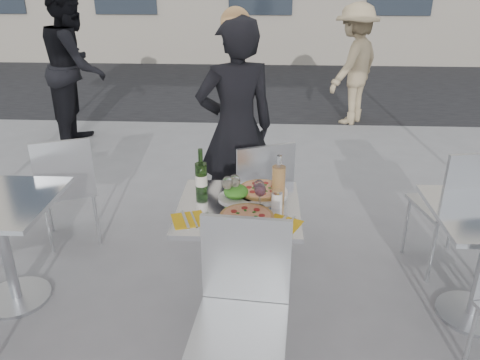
# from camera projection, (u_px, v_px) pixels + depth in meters

# --- Properties ---
(ground) EXTENTS (80.00, 80.00, 0.00)m
(ground) POSITION_uv_depth(u_px,v_px,m) (239.00, 307.00, 3.08)
(ground) COLOR slate
(street_asphalt) EXTENTS (24.00, 5.00, 0.00)m
(street_asphalt) POSITION_uv_depth(u_px,v_px,m) (258.00, 84.00, 8.99)
(street_asphalt) COLOR black
(street_asphalt) RESTS_ON ground
(main_table) EXTENTS (0.72, 0.72, 0.75)m
(main_table) POSITION_uv_depth(u_px,v_px,m) (239.00, 236.00, 2.86)
(main_table) COLOR #B7BABF
(main_table) RESTS_ON ground
(side_table_left) EXTENTS (0.72, 0.72, 0.75)m
(side_table_left) POSITION_uv_depth(u_px,v_px,m) (1.00, 230.00, 2.93)
(side_table_left) COLOR #B7BABF
(side_table_left) RESTS_ON ground
(chair_far) EXTENTS (0.56, 0.57, 0.94)m
(chair_far) POSITION_uv_depth(u_px,v_px,m) (259.00, 190.00, 3.42)
(chair_far) COLOR silver
(chair_far) RESTS_ON ground
(chair_near) EXTENTS (0.48, 0.49, 0.97)m
(chair_near) POSITION_uv_depth(u_px,v_px,m) (242.00, 301.00, 2.25)
(chair_near) COLOR silver
(chair_near) RESTS_ON ground
(side_chair_lfar) EXTENTS (0.55, 0.56, 0.92)m
(side_chair_lfar) POSITION_uv_depth(u_px,v_px,m) (67.00, 183.00, 3.57)
(side_chair_lfar) COLOR silver
(side_chair_lfar) RESTS_ON ground
(side_chair_rfar) EXTENTS (0.53, 0.54, 0.98)m
(side_chair_rfar) POSITION_uv_depth(u_px,v_px,m) (460.00, 202.00, 3.19)
(side_chair_rfar) COLOR silver
(side_chair_rfar) RESTS_ON ground
(woman_diner) EXTENTS (0.74, 0.60, 1.74)m
(woman_diner) POSITION_uv_depth(u_px,v_px,m) (236.00, 129.00, 3.71)
(woman_diner) COLOR black
(woman_diner) RESTS_ON ground
(pedestrian_a) EXTENTS (0.89, 1.05, 1.91)m
(pedestrian_a) POSITION_uv_depth(u_px,v_px,m) (75.00, 67.00, 5.64)
(pedestrian_a) COLOR black
(pedestrian_a) RESTS_ON ground
(pedestrian_b) EXTENTS (1.11, 1.22, 1.64)m
(pedestrian_b) POSITION_uv_depth(u_px,v_px,m) (354.00, 65.00, 6.46)
(pedestrian_b) COLOR tan
(pedestrian_b) RESTS_ON ground
(pizza_near) EXTENTS (0.31, 0.31, 0.02)m
(pizza_near) POSITION_uv_depth(u_px,v_px,m) (247.00, 217.00, 2.63)
(pizza_near) COLOR tan
(pizza_near) RESTS_ON main_table
(pizza_far) EXTENTS (0.33, 0.33, 0.03)m
(pizza_far) POSITION_uv_depth(u_px,v_px,m) (262.00, 191.00, 2.93)
(pizza_far) COLOR white
(pizza_far) RESTS_ON main_table
(salad_plate) EXTENTS (0.22, 0.22, 0.09)m
(salad_plate) POSITION_uv_depth(u_px,v_px,m) (236.00, 193.00, 2.85)
(salad_plate) COLOR white
(salad_plate) RESTS_ON main_table
(wine_bottle) EXTENTS (0.07, 0.08, 0.29)m
(wine_bottle) POSITION_uv_depth(u_px,v_px,m) (201.00, 177.00, 2.88)
(wine_bottle) COLOR #2B521E
(wine_bottle) RESTS_ON main_table
(carafe) EXTENTS (0.08, 0.08, 0.29)m
(carafe) POSITION_uv_depth(u_px,v_px,m) (278.00, 183.00, 2.79)
(carafe) COLOR #E9B063
(carafe) RESTS_ON main_table
(sugar_shaker) EXTENTS (0.06, 0.06, 0.11)m
(sugar_shaker) POSITION_uv_depth(u_px,v_px,m) (277.00, 199.00, 2.74)
(sugar_shaker) COLOR white
(sugar_shaker) RESTS_ON main_table
(wineglass_white_a) EXTENTS (0.07, 0.07, 0.16)m
(wineglass_white_a) POSITION_uv_depth(u_px,v_px,m) (228.00, 184.00, 2.80)
(wineglass_white_a) COLOR white
(wineglass_white_a) RESTS_ON main_table
(wineglass_white_b) EXTENTS (0.07, 0.07, 0.16)m
(wineglass_white_b) POSITION_uv_depth(u_px,v_px,m) (235.00, 182.00, 2.82)
(wineglass_white_b) COLOR white
(wineglass_white_b) RESTS_ON main_table
(wineglass_red_a) EXTENTS (0.07, 0.07, 0.16)m
(wineglass_red_a) POSITION_uv_depth(u_px,v_px,m) (260.00, 191.00, 2.71)
(wineglass_red_a) COLOR white
(wineglass_red_a) RESTS_ON main_table
(wineglass_red_b) EXTENTS (0.07, 0.07, 0.16)m
(wineglass_red_b) POSITION_uv_depth(u_px,v_px,m) (259.00, 187.00, 2.75)
(wineglass_red_b) COLOR white
(wineglass_red_b) RESTS_ON main_table
(napkin_left) EXTENTS (0.23, 0.23, 0.01)m
(napkin_left) POSITION_uv_depth(u_px,v_px,m) (189.00, 219.00, 2.62)
(napkin_left) COLOR gold
(napkin_left) RESTS_ON main_table
(napkin_right) EXTENTS (0.24, 0.24, 0.01)m
(napkin_right) POSITION_uv_depth(u_px,v_px,m) (283.00, 224.00, 2.57)
(napkin_right) COLOR gold
(napkin_right) RESTS_ON main_table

